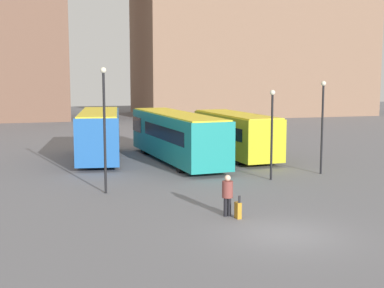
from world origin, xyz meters
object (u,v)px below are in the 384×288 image
Objects in this scene: bus_0 at (100,133)px; bus_1 at (176,135)px; lamp_post_0 at (272,126)px; lamp_post_1 at (104,120)px; lamp_post_2 at (322,119)px; bus_2 at (235,134)px; traveler at (227,192)px; suitcase at (238,210)px.

bus_1 is at bearing -106.58° from bus_0.
bus_0 is at bearing 130.41° from lamp_post_0.
lamp_post_1 is 12.55m from lamp_post_2.
bus_2 is (4.30, 0.55, -0.09)m from bus_1.
traveler is 0.32× the size of lamp_post_2.
lamp_post_0 reaches higher than bus_2.
bus_2 is at bearing 83.83° from lamp_post_0.
bus_0 is at bearing 143.02° from lamp_post_2.
bus_2 is at bearing -92.15° from bus_0.
traveler is (3.38, -16.00, -0.75)m from bus_0.
bus_2 is at bearing 109.94° from lamp_post_2.
suitcase is 8.58m from lamp_post_0.
bus_1 is 14.40m from suitcase.
lamp_post_1 is (-8.96, -0.94, 0.60)m from lamp_post_0.
lamp_post_2 is (12.42, 1.77, -0.36)m from lamp_post_1.
bus_1 is 13.43× the size of suitcase.
lamp_post_2 is at bearing 13.50° from lamp_post_0.
bus_2 is at bearing -25.44° from suitcase.
traveler is 8.23m from lamp_post_0.
bus_2 is at bearing -87.60° from bus_1.
suitcase is 0.18× the size of lamp_post_2.
bus_1 is at bearing -11.16° from traveler.
suitcase is (-5.33, -14.85, -1.30)m from bus_2.
bus_0 is 10.68m from lamp_post_1.
traveler is at bearing 28.94° from suitcase.
bus_2 is at bearing 42.22° from lamp_post_1.
lamp_post_1 reaches higher than lamp_post_0.
traveler is at bearing -52.61° from lamp_post_1.
bus_1 is 2.62× the size of lamp_post_0.
lamp_post_0 is at bearing -160.14° from bus_1.
lamp_post_0 is (4.76, 6.44, 1.90)m from traveler.
lamp_post_2 reaches higher than lamp_post_0.
bus_0 is 1.91× the size of lamp_post_2.
lamp_post_1 is at bearing -176.65° from bus_0.
lamp_post_2 is at bearing -164.15° from bus_2.
traveler reaches higher than suitcase.
bus_2 reaches higher than suitcase.
suitcase is at bearing -151.06° from traveler.
lamp_post_0 is 9.03m from lamp_post_1.
bus_0 is at bearing 6.92° from suitcase.
bus_0 is at bearing 60.65° from bus_1.
bus_0 is 6.01× the size of traveler.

